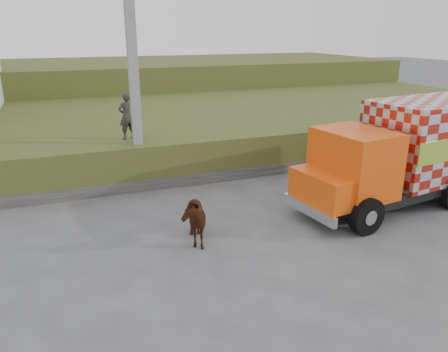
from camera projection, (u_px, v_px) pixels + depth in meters
name	position (u px, v px, depth m)	size (l,w,h in m)	color
ground	(212.00, 237.00, 11.36)	(120.00, 120.00, 0.00)	#474749
embankment	(140.00, 130.00, 19.98)	(40.00, 12.00, 1.50)	#3B521B
embankment_far	(107.00, 84.00, 30.36)	(40.00, 12.00, 3.00)	#3B521B
retaining_strip	(112.00, 188.00, 14.34)	(16.00, 0.50, 0.40)	#595651
utility_pole	(133.00, 65.00, 13.79)	(1.20, 0.30, 8.00)	gray
cargo_truck	(412.00, 152.00, 13.23)	(7.25, 3.25, 3.13)	black
cow	(191.00, 218.00, 10.95)	(0.70, 1.54, 1.30)	#341C0D
pedestrian	(127.00, 116.00, 15.02)	(0.59, 0.38, 1.61)	#322F2D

